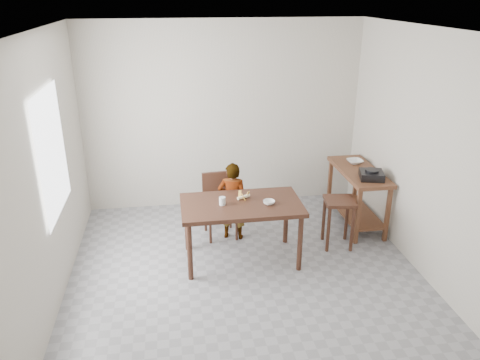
{
  "coord_description": "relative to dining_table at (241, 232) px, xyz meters",
  "views": [
    {
      "loc": [
        -0.76,
        -4.56,
        3.04
      ],
      "look_at": [
        0.0,
        0.4,
        1.0
      ],
      "focal_mm": 35.0,
      "sensor_mm": 36.0,
      "label": 1
    }
  ],
  "objects": [
    {
      "name": "floor",
      "position": [
        0.0,
        -0.3,
        -0.4
      ],
      "size": [
        4.0,
        4.0,
        0.04
      ],
      "primitive_type": "cube",
      "color": "gray",
      "rests_on": "ground"
    },
    {
      "name": "ceiling",
      "position": [
        0.0,
        -0.3,
        2.35
      ],
      "size": [
        4.0,
        4.0,
        0.04
      ],
      "primitive_type": "cube",
      "color": "white",
      "rests_on": "wall_back"
    },
    {
      "name": "wall_back",
      "position": [
        0.0,
        1.72,
        0.98
      ],
      "size": [
        4.0,
        0.04,
        2.7
      ],
      "primitive_type": "cube",
      "color": "beige",
      "rests_on": "ground"
    },
    {
      "name": "wall_front",
      "position": [
        0.0,
        -2.32,
        0.98
      ],
      "size": [
        4.0,
        0.04,
        2.7
      ],
      "primitive_type": "cube",
      "color": "beige",
      "rests_on": "ground"
    },
    {
      "name": "wall_left",
      "position": [
        -2.02,
        -0.3,
        0.98
      ],
      "size": [
        0.04,
        4.0,
        2.7
      ],
      "primitive_type": "cube",
      "color": "beige",
      "rests_on": "ground"
    },
    {
      "name": "wall_right",
      "position": [
        2.02,
        -0.3,
        0.98
      ],
      "size": [
        0.04,
        4.0,
        2.7
      ],
      "primitive_type": "cube",
      "color": "beige",
      "rests_on": "ground"
    },
    {
      "name": "window_pane",
      "position": [
        -1.97,
        -0.1,
        1.12
      ],
      "size": [
        0.02,
        1.1,
        1.3
      ],
      "primitive_type": "cube",
      "color": "white",
      "rests_on": "wall_left"
    },
    {
      "name": "dining_table",
      "position": [
        0.0,
        0.0,
        0.0
      ],
      "size": [
        1.4,
        0.8,
        0.75
      ],
      "primitive_type": null,
      "color": "#391F14",
      "rests_on": "floor"
    },
    {
      "name": "prep_counter",
      "position": [
        1.72,
        0.7,
        0.03
      ],
      "size": [
        0.5,
        1.2,
        0.8
      ],
      "primitive_type": null,
      "color": "brown",
      "rests_on": "floor"
    },
    {
      "name": "child",
      "position": [
        -0.03,
        0.56,
        0.15
      ],
      "size": [
        0.44,
        0.35,
        1.05
      ],
      "primitive_type": "imported",
      "rotation": [
        0.0,
        0.0,
        2.86
      ],
      "color": "silver",
      "rests_on": "floor"
    },
    {
      "name": "dining_chair",
      "position": [
        -0.18,
        0.64,
        0.04
      ],
      "size": [
        0.44,
        0.44,
        0.84
      ],
      "primitive_type": null,
      "rotation": [
        0.0,
        0.0,
        0.1
      ],
      "color": "#391F14",
      "rests_on": "floor"
    },
    {
      "name": "stool",
      "position": [
        1.26,
        0.15,
        -0.06
      ],
      "size": [
        0.41,
        0.41,
        0.64
      ],
      "primitive_type": null,
      "rotation": [
        0.0,
        0.0,
        -0.13
      ],
      "color": "#391F14",
      "rests_on": "floor"
    },
    {
      "name": "glass_tumbler",
      "position": [
        -0.22,
        -0.01,
        0.42
      ],
      "size": [
        0.08,
        0.08,
        0.09
      ],
      "primitive_type": "cylinder",
      "rotation": [
        0.0,
        0.0,
        0.15
      ],
      "color": "silver",
      "rests_on": "dining_table"
    },
    {
      "name": "small_bowl",
      "position": [
        0.31,
        -0.07,
        0.4
      ],
      "size": [
        0.14,
        0.14,
        0.04
      ],
      "primitive_type": "imported",
      "rotation": [
        0.0,
        0.0,
        -0.02
      ],
      "color": "silver",
      "rests_on": "dining_table"
    },
    {
      "name": "banana",
      "position": [
        0.05,
        0.12,
        0.41
      ],
      "size": [
        0.21,
        0.18,
        0.06
      ],
      "primitive_type": null,
      "rotation": [
        0.0,
        0.0,
        0.36
      ],
      "color": "#E5D452",
      "rests_on": "dining_table"
    },
    {
      "name": "serving_bowl",
      "position": [
        1.75,
        0.95,
        0.45
      ],
      "size": [
        0.23,
        0.23,
        0.05
      ],
      "primitive_type": "imported",
      "rotation": [
        0.0,
        0.0,
        0.05
      ],
      "color": "silver",
      "rests_on": "prep_counter"
    },
    {
      "name": "gas_burner",
      "position": [
        1.75,
        0.38,
        0.47
      ],
      "size": [
        0.36,
        0.36,
        0.1
      ],
      "primitive_type": "cube",
      "rotation": [
        0.0,
        0.0,
        -0.26
      ],
      "color": "black",
      "rests_on": "prep_counter"
    }
  ]
}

